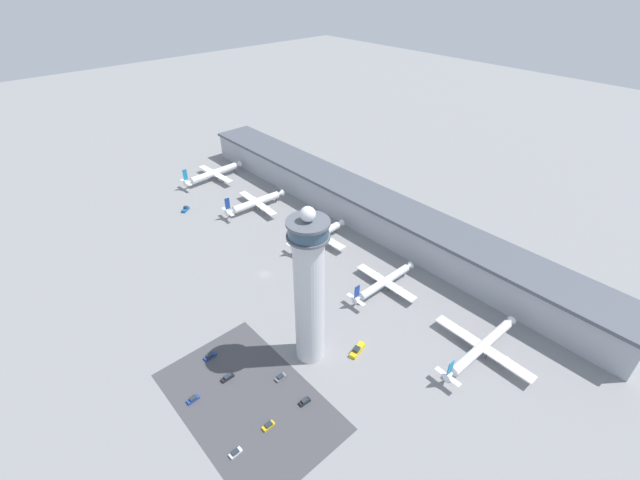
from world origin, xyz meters
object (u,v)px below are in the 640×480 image
object	(u,v)px
airplane_gate_alpha	(214,173)
airplane_gate_echo	(482,347)
car_black_suv	(268,426)
car_white_wagon	(235,453)
car_navy_sedan	(193,399)
car_blue_compact	(281,377)
airplane_gate_charlie	(319,235)
control_tower	(309,290)
service_truck_fuel	(186,209)
airplane_gate_bravo	(256,202)
car_grey_coupe	(305,401)
car_red_hatchback	(228,377)
airplane_gate_delta	(384,282)
service_truck_catering	(357,350)
car_silver_sedan	(210,356)

from	to	relation	value
airplane_gate_alpha	airplane_gate_echo	xyz separation A→B (m)	(198.38, -3.20, -0.51)
airplane_gate_alpha	car_black_suv	distance (m)	187.15
airplane_gate_alpha	car_white_wagon	distance (m)	193.37
car_navy_sedan	car_blue_compact	bearing A→B (deg)	65.23
airplane_gate_charlie	car_navy_sedan	world-z (taller)	airplane_gate_charlie
control_tower	service_truck_fuel	world-z (taller)	control_tower
airplane_gate_charlie	car_blue_compact	size ratio (longest dim) A/B	8.43
airplane_gate_bravo	car_black_suv	size ratio (longest dim) A/B	9.26
airplane_gate_alpha	car_blue_compact	distance (m)	170.16
car_grey_coupe	car_red_hatchback	bearing A→B (deg)	-151.43
airplane_gate_echo	car_black_suv	bearing A→B (deg)	-110.83
airplane_gate_delta	car_grey_coupe	bearing A→B (deg)	-71.89
service_truck_catering	car_silver_sedan	size ratio (longest dim) A/B	1.78
car_blue_compact	car_white_wagon	bearing A→B (deg)	-64.60
airplane_gate_charlie	airplane_gate_delta	world-z (taller)	airplane_gate_charlie
control_tower	airplane_gate_echo	bearing A→B (deg)	47.50
airplane_gate_delta	car_black_suv	xyz separation A→B (m)	(20.19, -78.86, -3.16)
airplane_gate_alpha	car_red_hatchback	size ratio (longest dim) A/B	9.00
airplane_gate_charlie	car_blue_compact	distance (m)	87.76
service_truck_fuel	car_blue_compact	world-z (taller)	service_truck_fuel
car_white_wagon	control_tower	bearing A→B (deg)	108.82
airplane_gate_charlie	airplane_gate_delta	bearing A→B (deg)	-4.00
control_tower	car_red_hatchback	xyz separation A→B (m)	(-10.92, -29.41, -30.60)
airplane_gate_charlie	airplane_gate_alpha	bearing A→B (deg)	-178.67
control_tower	airplane_gate_delta	xyz separation A→B (m)	(-6.30, 49.20, -27.47)
control_tower	service_truck_fuel	bearing A→B (deg)	172.99
airplane_gate_echo	service_truck_catering	size ratio (longest dim) A/B	5.06
airplane_gate_alpha	car_blue_compact	xyz separation A→B (m)	(156.98, -65.55, -3.96)
car_silver_sedan	car_white_wagon	size ratio (longest dim) A/B	1.17
service_truck_catering	airplane_gate_bravo	bearing A→B (deg)	163.36
car_black_suv	car_grey_coupe	xyz separation A→B (m)	(0.94, 14.27, -0.01)
airplane_gate_bravo	car_red_hatchback	distance (m)	121.43
car_black_suv	car_grey_coupe	world-z (taller)	car_black_suv
airplane_gate_alpha	car_navy_sedan	bearing A→B (deg)	-32.80
control_tower	car_white_wagon	size ratio (longest dim) A/B	15.36
service_truck_catering	car_silver_sedan	distance (m)	55.28
airplane_gate_bravo	car_blue_compact	world-z (taller)	airplane_gate_bravo
car_red_hatchback	airplane_gate_echo	bearing A→B (deg)	54.76
service_truck_catering	car_navy_sedan	bearing A→B (deg)	-111.57
control_tower	airplane_gate_alpha	size ratio (longest dim) A/B	1.47
control_tower	airplane_gate_charlie	size ratio (longest dim) A/B	1.77
car_silver_sedan	car_blue_compact	bearing A→B (deg)	28.56
airplane_gate_echo	service_truck_fuel	world-z (taller)	airplane_gate_echo
car_silver_sedan	car_grey_coupe	size ratio (longest dim) A/B	1.17
airplane_gate_delta	car_silver_sedan	distance (m)	80.31
airplane_gate_charlie	airplane_gate_echo	world-z (taller)	airplane_gate_charlie
car_white_wagon	car_grey_coupe	world-z (taller)	car_grey_coupe
airplane_gate_charlie	car_silver_sedan	world-z (taller)	airplane_gate_charlie
car_navy_sedan	car_silver_sedan	bearing A→B (deg)	132.63
airplane_gate_delta	car_grey_coupe	xyz separation A→B (m)	(21.12, -64.59, -3.18)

